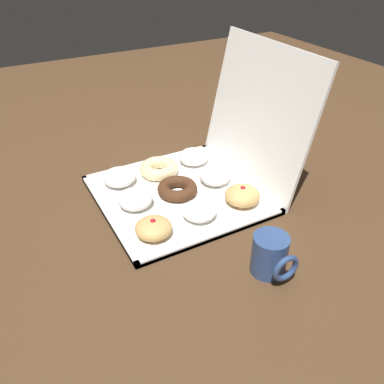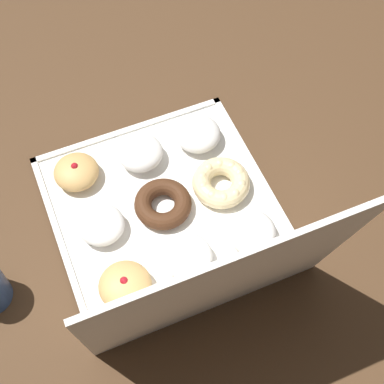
{
  "view_description": "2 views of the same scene",
  "coord_description": "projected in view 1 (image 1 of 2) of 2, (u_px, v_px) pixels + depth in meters",
  "views": [
    {
      "loc": [
        0.81,
        -0.4,
        0.62
      ],
      "look_at": [
        0.06,
        0.01,
        0.04
      ],
      "focal_mm": 37.3,
      "sensor_mm": 36.0,
      "label": 1
    },
    {
      "loc": [
        0.16,
        0.52,
        0.96
      ],
      "look_at": [
        -0.06,
        0.01,
        0.05
      ],
      "focal_mm": 53.8,
      "sensor_mm": 36.0,
      "label": 2
    }
  ],
  "objects": [
    {
      "name": "powdered_filled_donut_5",
      "position": [
        199.0,
        211.0,
        0.98
      ],
      "size": [
        0.09,
        0.09,
        0.04
      ],
      "color": "white",
      "rests_on": "donut_box"
    },
    {
      "name": "powdered_filled_donut_1",
      "position": [
        135.0,
        198.0,
        1.02
      ],
      "size": [
        0.09,
        0.09,
        0.05
      ],
      "color": "white",
      "rests_on": "donut_box"
    },
    {
      "name": "jelly_filled_donut_2",
      "position": [
        153.0,
        228.0,
        0.93
      ],
      "size": [
        0.09,
        0.09,
        0.05
      ],
      "color": "tan",
      "rests_on": "donut_box"
    },
    {
      "name": "coffee_mug",
      "position": [
        271.0,
        255.0,
        0.83
      ],
      "size": [
        0.1,
        0.08,
        0.09
      ],
      "color": "navy",
      "rests_on": "ground"
    },
    {
      "name": "powdered_filled_donut_7",
      "position": [
        216.0,
        176.0,
        1.12
      ],
      "size": [
        0.09,
        0.09,
        0.05
      ],
      "color": "white",
      "rests_on": "donut_box"
    },
    {
      "name": "chocolate_cake_ring_donut_4",
      "position": [
        178.0,
        189.0,
        1.07
      ],
      "size": [
        0.11,
        0.11,
        0.03
      ],
      "color": "#472816",
      "rests_on": "donut_box"
    },
    {
      "name": "box_lid_open",
      "position": [
        257.0,
        115.0,
        1.08
      ],
      "size": [
        0.41,
        0.09,
        0.38
      ],
      "primitive_type": "cube",
      "rotation": [
        1.36,
        0.0,
        0.0
      ],
      "color": "white",
      "rests_on": "ground"
    },
    {
      "name": "cruller_donut_3",
      "position": [
        159.0,
        168.0,
        1.16
      ],
      "size": [
        0.11,
        0.11,
        0.04
      ],
      "color": "beige",
      "rests_on": "donut_box"
    },
    {
      "name": "powdered_filled_donut_0",
      "position": [
        119.0,
        177.0,
        1.11
      ],
      "size": [
        0.09,
        0.09,
        0.04
      ],
      "color": "white",
      "rests_on": "donut_box"
    },
    {
      "name": "powdered_filled_donut_6",
      "position": [
        193.0,
        157.0,
        1.21
      ],
      "size": [
        0.09,
        0.09,
        0.04
      ],
      "color": "white",
      "rests_on": "donut_box"
    },
    {
      "name": "ground_plane",
      "position": [
        178.0,
        197.0,
        1.09
      ],
      "size": [
        3.0,
        3.0,
        0.0
      ],
      "primitive_type": "plane",
      "color": "#4C331E"
    },
    {
      "name": "jelly_filled_donut_8",
      "position": [
        242.0,
        195.0,
        1.03
      ],
      "size": [
        0.09,
        0.09,
        0.05
      ],
      "color": "tan",
      "rests_on": "donut_box"
    },
    {
      "name": "donut_box",
      "position": [
        177.0,
        195.0,
        1.09
      ],
      "size": [
        0.41,
        0.41,
        0.01
      ],
      "color": "white",
      "rests_on": "ground"
    }
  ]
}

